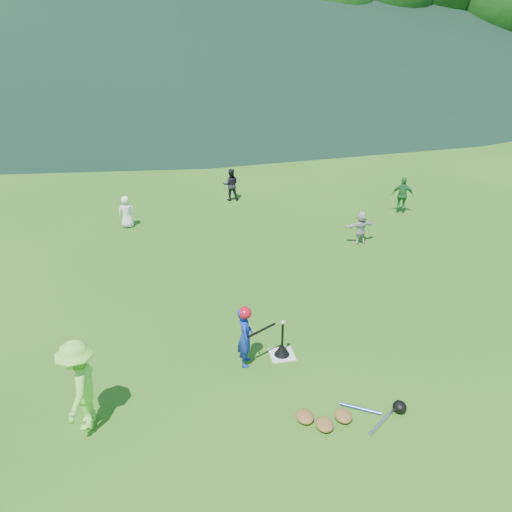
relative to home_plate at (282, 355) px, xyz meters
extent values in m
plane|color=#275C15|center=(0.00, 0.00, -0.01)|extent=(120.00, 120.00, 0.00)
cube|color=silver|center=(0.00, 0.00, 0.00)|extent=(0.45, 0.45, 0.02)
sphere|color=white|center=(0.00, 0.00, 0.73)|extent=(0.08, 0.08, 0.08)
imported|color=#172EA1|center=(-0.72, -0.10, 0.58)|extent=(0.34, 0.47, 1.17)
imported|color=#84EC45|center=(-3.42, -1.12, 0.76)|extent=(0.70, 1.06, 1.53)
imported|color=white|center=(-3.05, 7.09, 0.48)|extent=(0.50, 0.34, 0.98)
imported|color=black|center=(0.40, 8.93, 0.55)|extent=(0.58, 0.47, 1.11)
imported|color=#237431|center=(5.63, 6.62, 0.58)|extent=(0.75, 0.58, 1.19)
imported|color=#BABABA|center=(3.39, 4.59, 0.46)|extent=(0.91, 0.38, 0.95)
cone|color=black|center=(0.00, 0.00, 0.10)|extent=(0.30, 0.30, 0.18)
cylinder|color=black|center=(0.00, 0.00, 0.44)|extent=(0.04, 0.04, 0.50)
ellipsoid|color=#B80C1F|center=(-0.72, -0.10, 1.08)|extent=(0.24, 0.26, 0.22)
cylinder|color=black|center=(-0.42, -0.12, 0.69)|extent=(0.57, 0.33, 0.07)
ellipsoid|color=olive|center=(0.20, -1.91, 0.05)|extent=(0.28, 0.34, 0.13)
ellipsoid|color=olive|center=(0.55, -1.79, 0.05)|extent=(0.28, 0.34, 0.13)
ellipsoid|color=olive|center=(-0.05, -1.69, 0.05)|extent=(0.28, 0.34, 0.13)
cylinder|color=silver|center=(1.10, -2.01, 0.02)|extent=(0.62, 0.47, 0.06)
cylinder|color=#263FA5|center=(0.90, -1.66, 0.02)|extent=(0.61, 0.40, 0.05)
ellipsoid|color=black|center=(1.50, -1.81, 0.08)|extent=(0.22, 0.24, 0.19)
cube|color=gray|center=(0.00, 28.00, 0.59)|extent=(70.00, 0.03, 1.20)
cube|color=yellow|center=(0.00, 28.00, 1.23)|extent=(70.00, 0.08, 0.08)
cylinder|color=gray|center=(0.00, 28.00, 0.59)|extent=(0.07, 0.07, 1.30)
cylinder|color=#382314|center=(-8.00, 35.00, 2.18)|extent=(0.56, 0.56, 4.38)
cylinder|color=#382314|center=(-3.20, 32.00, 1.60)|extent=(0.56, 0.56, 3.22)
ellipsoid|color=#164711|center=(-3.20, 32.00, 6.71)|extent=(6.99, 6.99, 8.04)
cylinder|color=#382314|center=(1.60, 33.50, 1.90)|extent=(0.56, 0.56, 3.81)
cylinder|color=#382314|center=(6.40, 35.00, 2.19)|extent=(0.56, 0.56, 4.41)
cylinder|color=#382314|center=(11.20, 32.00, 1.62)|extent=(0.56, 0.56, 3.25)
ellipsoid|color=#164711|center=(11.20, 32.00, 6.78)|extent=(7.07, 7.07, 8.13)
cylinder|color=#382314|center=(16.00, 33.50, 1.91)|extent=(0.56, 0.56, 3.85)
cylinder|color=#382314|center=(20.80, 35.00, 2.21)|extent=(0.56, 0.56, 4.44)
cylinder|color=#382314|center=(25.60, 32.00, 1.63)|extent=(0.56, 0.56, 3.29)
ellipsoid|color=#164711|center=(25.60, 32.00, 6.85)|extent=(7.14, 7.14, 8.22)
camera|label=1|loc=(-1.98, -7.42, 5.76)|focal=35.00mm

